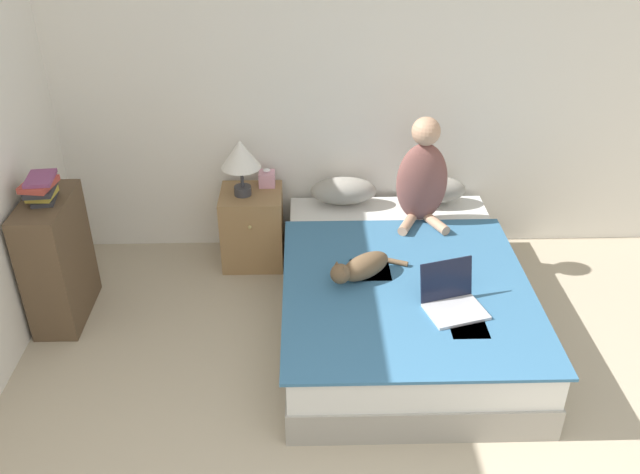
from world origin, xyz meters
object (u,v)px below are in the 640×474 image
object	(u,v)px
pillow_near	(344,191)
table_lamp	(241,156)
pillow_far	(433,190)
laptop_open	(452,300)
tissue_box	(267,178)
person_sitting	(422,177)
bed	(401,298)
cat_tabby	(361,267)
bookshelf	(57,260)
nightstand	(253,227)
book_stack_top	(41,188)

from	to	relation	value
pillow_near	table_lamp	world-z (taller)	table_lamp
pillow_near	pillow_far	size ratio (longest dim) A/B	1.00
laptop_open	tissue_box	size ratio (longest dim) A/B	2.90
person_sitting	bed	bearing A→B (deg)	-106.99
bed	cat_tabby	distance (m)	0.44
bookshelf	pillow_near	bearing A→B (deg)	20.81
pillow_far	bookshelf	bearing A→B (deg)	-164.25
bed	laptop_open	xyz separation A→B (m)	(0.23, -0.42, 0.28)
nightstand	bookshelf	distance (m)	1.42
laptop_open	bed	bearing A→B (deg)	102.42
nightstand	table_lamp	size ratio (longest dim) A/B	1.37
pillow_near	bed	bearing A→B (deg)	-69.87
cat_tabby	book_stack_top	distance (m)	2.06
laptop_open	pillow_near	bearing A→B (deg)	96.59
pillow_far	table_lamp	distance (m)	1.47
pillow_far	bookshelf	xyz separation A→B (m)	(-2.62, -0.74, -0.11)
pillow_far	bookshelf	world-z (taller)	bookshelf
bookshelf	nightstand	bearing A→B (deg)	27.86
pillow_far	person_sitting	xyz separation A→B (m)	(-0.14, -0.27, 0.24)
nightstand	tissue_box	world-z (taller)	tissue_box
book_stack_top	cat_tabby	bearing A→B (deg)	-8.18
person_sitting	book_stack_top	size ratio (longest dim) A/B	2.91
tissue_box	book_stack_top	size ratio (longest dim) A/B	0.52
person_sitting	nightstand	size ratio (longest dim) A/B	1.34
cat_tabby	book_stack_top	size ratio (longest dim) A/B	1.94
bed	cat_tabby	xyz separation A→B (m)	(-0.28, -0.10, 0.31)
pillow_far	table_lamp	bearing A→B (deg)	-175.86
table_lamp	nightstand	bearing A→B (deg)	24.32
book_stack_top	tissue_box	bearing A→B (deg)	29.87
bed	nightstand	bearing A→B (deg)	140.75
nightstand	bookshelf	world-z (taller)	bookshelf
bed	table_lamp	world-z (taller)	table_lamp
tissue_box	bookshelf	world-z (taller)	bookshelf
pillow_near	bookshelf	xyz separation A→B (m)	(-1.94, -0.74, -0.11)
nightstand	pillow_near	bearing A→B (deg)	6.47
pillow_near	book_stack_top	bearing A→B (deg)	-159.17
pillow_near	book_stack_top	xyz separation A→B (m)	(-1.94, -0.74, 0.41)
cat_tabby	table_lamp	distance (m)	1.27
pillow_far	book_stack_top	bearing A→B (deg)	-164.24
tissue_box	table_lamp	bearing A→B (deg)	-139.30
tissue_box	cat_tabby	bearing A→B (deg)	-59.55
laptop_open	tissue_box	distance (m)	1.81
bed	pillow_near	xyz separation A→B (m)	(-0.34, 0.92, 0.33)
bed	pillow_far	distance (m)	1.04
cat_tabby	bookshelf	distance (m)	2.02
laptop_open	bookshelf	size ratio (longest dim) A/B	0.46
bed	tissue_box	bearing A→B (deg)	133.37
tissue_box	bookshelf	distance (m)	1.59
nightstand	book_stack_top	bearing A→B (deg)	-152.11
person_sitting	bookshelf	bearing A→B (deg)	-169.31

